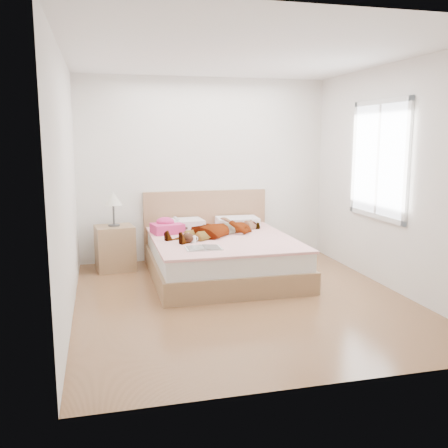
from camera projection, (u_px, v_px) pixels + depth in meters
name	position (u px, v px, depth m)	size (l,w,h in m)	color
ground	(243.00, 299.00, 5.52)	(4.00, 4.00, 0.00)	#513219
woman	(219.00, 227.00, 6.50)	(0.57, 1.53, 0.21)	white
hair	(171.00, 227.00, 6.81)	(0.47, 0.58, 0.09)	black
phone	(176.00, 219.00, 6.75)	(0.04, 0.09, 0.01)	silver
room_shell	(379.00, 160.00, 5.97)	(4.00, 4.00, 4.00)	white
bed	(221.00, 254.00, 6.46)	(1.80, 2.08, 1.00)	brown
towel	(167.00, 227.00, 6.61)	(0.45, 0.39, 0.21)	#CE386A
magazine	(204.00, 248.00, 5.69)	(0.42, 0.28, 0.02)	white
coffee_mug	(193.00, 239.00, 6.02)	(0.11, 0.09, 0.08)	white
plush_toy	(188.00, 238.00, 6.03)	(0.15, 0.22, 0.11)	black
nightstand	(115.00, 244.00, 6.68)	(0.54, 0.50, 1.05)	olive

